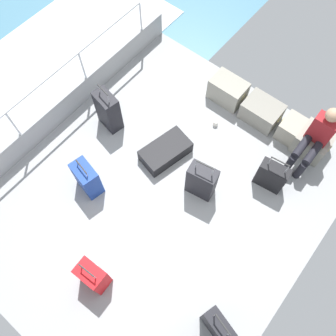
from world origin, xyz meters
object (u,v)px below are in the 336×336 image
(suitcase_5, at_px, (201,181))
(paper_cup, at_px, (215,123))
(cargo_crate_3, at_px, (313,142))
(suitcase_2, at_px, (271,176))
(cargo_crate_2, at_px, (298,133))
(suitcase_6, at_px, (93,276))
(suitcase_7, at_px, (87,179))
(passenger_seated, at_px, (316,138))
(suitcase_1, at_px, (217,326))
(cargo_crate_0, at_px, (228,90))
(suitcase_4, at_px, (108,111))
(cargo_crate_1, at_px, (262,112))
(suitcase_3, at_px, (166,151))

(suitcase_5, bearing_deg, paper_cup, 114.57)
(cargo_crate_3, xyz_separation_m, suitcase_2, (-0.19, -0.95, 0.07))
(cargo_crate_2, relative_size, suitcase_6, 0.88)
(suitcase_5, height_order, suitcase_7, suitcase_5)
(passenger_seated, xyz_separation_m, paper_cup, (-1.43, -0.40, -0.53))
(cargo_crate_3, height_order, suitcase_1, suitcase_1)
(cargo_crate_0, bearing_deg, suitcase_4, -126.07)
(suitcase_4, relative_size, paper_cup, 8.93)
(suitcase_6, bearing_deg, suitcase_7, 137.70)
(passenger_seated, bearing_deg, paper_cup, -164.34)
(suitcase_2, bearing_deg, cargo_crate_1, 128.25)
(cargo_crate_2, relative_size, passenger_seated, 0.57)
(suitcase_2, xyz_separation_m, suitcase_4, (-2.60, -0.71, 0.09))
(suitcase_5, bearing_deg, cargo_crate_0, 112.15)
(suitcase_2, distance_m, suitcase_7, 2.70)
(suitcase_3, relative_size, paper_cup, 8.54)
(cargo_crate_1, xyz_separation_m, paper_cup, (-0.49, -0.58, -0.12))
(cargo_crate_2, distance_m, cargo_crate_3, 0.26)
(suitcase_3, xyz_separation_m, suitcase_6, (0.49, -2.08, 0.15))
(cargo_crate_0, height_order, suitcase_7, suitcase_7)
(suitcase_4, xyz_separation_m, suitcase_6, (1.57, -1.97, -0.08))
(suitcase_2, bearing_deg, paper_cup, 163.68)
(suitcase_3, height_order, paper_cup, suitcase_3)
(cargo_crate_0, bearing_deg, suitcase_3, -94.05)
(suitcase_4, xyz_separation_m, suitcase_5, (1.87, -0.03, -0.02))
(suitcase_6, xyz_separation_m, paper_cup, (-0.20, 3.04, -0.22))
(passenger_seated, xyz_separation_m, suitcase_4, (-2.79, -1.47, -0.22))
(passenger_seated, relative_size, suitcase_6, 1.55)
(cargo_crate_1, distance_m, suitcase_6, 3.64)
(cargo_crate_2, bearing_deg, suitcase_4, -146.60)
(suitcase_1, distance_m, suitcase_3, 2.59)
(cargo_crate_0, relative_size, cargo_crate_1, 0.97)
(suitcase_4, distance_m, suitcase_5, 1.87)
(suitcase_6, bearing_deg, paper_cup, 93.85)
(suitcase_5, distance_m, paper_cup, 1.25)
(cargo_crate_2, bearing_deg, suitcase_3, -132.89)
(passenger_seated, xyz_separation_m, suitcase_7, (-2.25, -2.51, -0.28))
(cargo_crate_1, bearing_deg, suitcase_2, -51.75)
(passenger_seated, distance_m, paper_cup, 1.58)
(cargo_crate_2, bearing_deg, cargo_crate_3, -2.50)
(suitcase_5, bearing_deg, passenger_seated, 58.37)
(suitcase_3, distance_m, suitcase_4, 1.11)
(suitcase_1, relative_size, paper_cup, 7.62)
(cargo_crate_0, height_order, suitcase_4, suitcase_4)
(suitcase_5, distance_m, suitcase_7, 1.66)
(cargo_crate_0, height_order, cargo_crate_3, cargo_crate_0)
(cargo_crate_1, bearing_deg, suitcase_1, -67.07)
(cargo_crate_2, relative_size, suitcase_5, 0.71)
(suitcase_2, bearing_deg, suitcase_5, -134.79)
(suitcase_4, bearing_deg, passenger_seated, 27.80)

